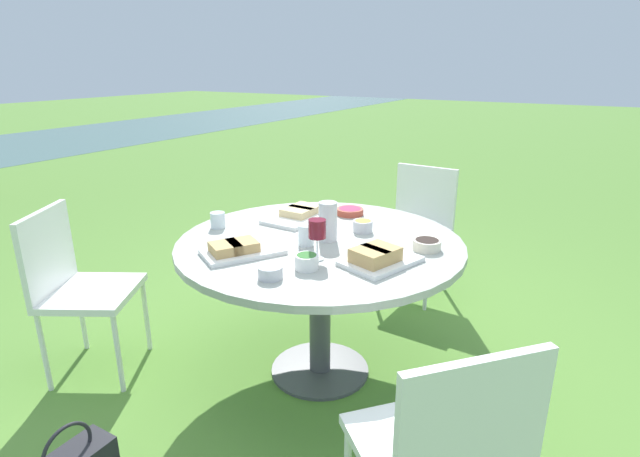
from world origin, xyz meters
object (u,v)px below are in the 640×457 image
chair_near_right (445,447)px  water_pitcher (328,221)px  chair_near_left (74,279)px  chair_far_back (418,220)px  dining_table (320,259)px  wine_glass (317,230)px

chair_near_right → water_pitcher: 1.23m
chair_near_left → chair_near_right: bearing=-95.8°
chair_near_left → chair_far_back: same height
dining_table → chair_near_left: chair_near_left is taller
dining_table → chair_near_right: size_ratio=1.58×
chair_near_right → chair_far_back: 2.19m
dining_table → chair_near_left: size_ratio=1.58×
chair_near_left → water_pitcher: (0.62, -1.13, 0.32)m
water_pitcher → chair_far_back: bearing=-2.1°
chair_near_right → wine_glass: (0.58, 0.77, 0.36)m
dining_table → chair_near_right: chair_near_right is taller
chair_near_right → water_pitcher: water_pitcher is taller
chair_near_right → wine_glass: 1.03m
dining_table → wine_glass: 0.35m
dining_table → water_pitcher: bearing=-62.3°
chair_near_left → chair_near_right: 1.99m
water_pitcher → chair_near_right: bearing=-134.1°
chair_near_left → water_pitcher: size_ratio=4.61×
chair_near_left → dining_table: bearing=-61.2°
dining_table → wine_glass: bearing=-152.7°
chair_near_right → dining_table: bearing=47.6°
dining_table → chair_far_back: (1.24, -0.08, -0.13)m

